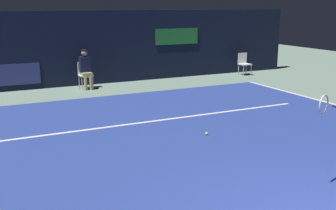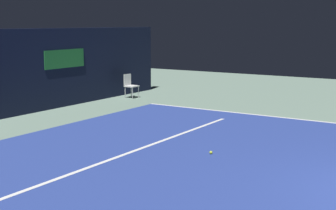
{
  "view_description": "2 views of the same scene",
  "coord_description": "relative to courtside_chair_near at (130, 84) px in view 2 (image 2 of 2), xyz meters",
  "views": [
    {
      "loc": [
        -4.07,
        -3.13,
        2.79
      ],
      "look_at": [
        -0.26,
        4.66,
        0.7
      ],
      "focal_mm": 44.65,
      "sensor_mm": 36.0,
      "label": 1
    },
    {
      "loc": [
        -8.61,
        -0.41,
        2.78
      ],
      "look_at": [
        0.8,
        5.6,
        0.92
      ],
      "focal_mm": 53.05,
      "sensor_mm": 36.0,
      "label": 2
    }
  ],
  "objects": [
    {
      "name": "court_surface",
      "position": [
        -6.11,
        -6.59,
        -0.5
      ],
      "size": [
        10.7,
        10.16,
        0.01
      ],
      "primitive_type": "cube",
      "color": "navy",
      "rests_on": "ground"
    },
    {
      "name": "tennis_ball",
      "position": [
        -5.59,
        -6.34,
        -0.46
      ],
      "size": [
        0.07,
        0.07,
        0.07
      ],
      "primitive_type": "sphere",
      "color": "#CCE033",
      "rests_on": "court_surface"
    },
    {
      "name": "ground_plane",
      "position": [
        -6.11,
        -6.59,
        -0.5
      ],
      "size": [
        32.95,
        32.95,
        0.0
      ],
      "primitive_type": "plane",
      "color": "slate"
    },
    {
      "name": "courtside_chair_near",
      "position": [
        0.0,
        0.0,
        0.0
      ],
      "size": [
        0.44,
        0.42,
        0.88
      ],
      "color": "white",
      "rests_on": "ground"
    },
    {
      "name": "line_service",
      "position": [
        -6.11,
        -4.81,
        -0.49
      ],
      "size": [
        8.34,
        0.1,
        0.01
      ],
      "primitive_type": "cube",
      "color": "white",
      "rests_on": "court_surface"
    },
    {
      "name": "line_sideline_left",
      "position": [
        -0.81,
        -6.59,
        -0.49
      ],
      "size": [
        0.1,
        10.16,
        0.01
      ],
      "primitive_type": "cube",
      "color": "white",
      "rests_on": "court_surface"
    }
  ]
}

